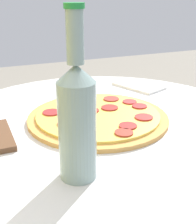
% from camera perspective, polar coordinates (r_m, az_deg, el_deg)
% --- Properties ---
extents(table, '(0.83, 0.83, 0.77)m').
position_cam_1_polar(table, '(0.86, 0.75, -13.62)').
color(table, silver).
rests_on(table, ground_plane).
extents(pizza, '(0.34, 0.34, 0.02)m').
position_cam_1_polar(pizza, '(0.77, 0.01, -0.82)').
color(pizza, '#C68E47').
rests_on(pizza, table).
extents(beer_bottle, '(0.06, 0.06, 0.28)m').
position_cam_1_polar(beer_bottle, '(0.50, -3.85, -1.05)').
color(beer_bottle, gray).
rests_on(beer_bottle, table).
extents(napkin, '(0.18, 0.14, 0.01)m').
position_cam_1_polar(napkin, '(1.04, 7.50, 4.81)').
color(napkin, white).
rests_on(napkin, table).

